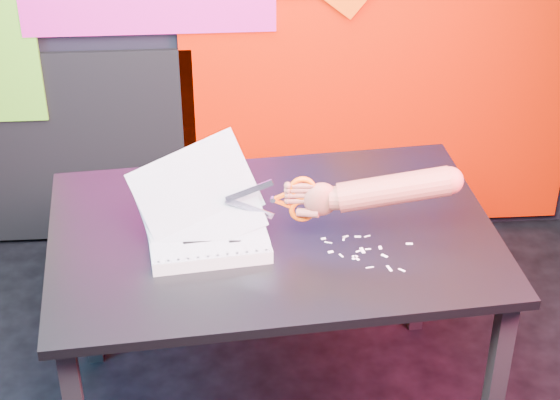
{
  "coord_description": "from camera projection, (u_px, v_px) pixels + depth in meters",
  "views": [
    {
      "loc": [
        0.02,
        -1.89,
        2.3
      ],
      "look_at": [
        0.17,
        0.37,
        0.87
      ],
      "focal_mm": 60.0,
      "sensor_mm": 36.0,
      "label": 1
    }
  ],
  "objects": [
    {
      "name": "paper_clippings",
      "position": [
        364.0,
        251.0,
        2.67
      ],
      "size": [
        0.26,
        0.19,
        0.0
      ],
      "color": "silver",
      "rests_on": "work_table"
    },
    {
      "name": "hand_forearm",
      "position": [
        382.0,
        191.0,
        2.63
      ],
      "size": [
        0.49,
        0.1,
        0.16
      ],
      "rotation": [
        0.0,
        0.0,
        -0.06
      ],
      "color": "brown",
      "rests_on": "work_table"
    },
    {
      "name": "work_table",
      "position": [
        273.0,
        253.0,
        2.8
      ],
      "size": [
        1.38,
        0.99,
        0.75
      ],
      "rotation": [
        0.0,
        0.0,
        0.09
      ],
      "color": "#282828",
      "rests_on": "ground"
    },
    {
      "name": "printout_stack",
      "position": [
        207.0,
        236.0,
        2.68
      ],
      "size": [
        0.41,
        0.29,
        0.33
      ],
      "rotation": [
        0.0,
        0.0,
        0.12
      ],
      "color": "silver",
      "rests_on": "work_table"
    },
    {
      "name": "scissors",
      "position": [
        296.0,
        199.0,
        2.64
      ],
      "size": [
        0.26,
        0.03,
        0.15
      ],
      "rotation": [
        0.0,
        0.0,
        -0.06
      ],
      "color": "#9EA4BC",
      "rests_on": "printout_stack"
    },
    {
      "name": "backdrop",
      "position": [
        233.0,
        29.0,
        3.55
      ],
      "size": [
        2.88,
        0.05,
        2.08
      ],
      "color": "red",
      "rests_on": "ground"
    },
    {
      "name": "room",
      "position": [
        216.0,
        111.0,
        2.1
      ],
      "size": [
        3.01,
        3.01,
        2.71
      ],
      "color": "black",
      "rests_on": "ground"
    }
  ]
}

